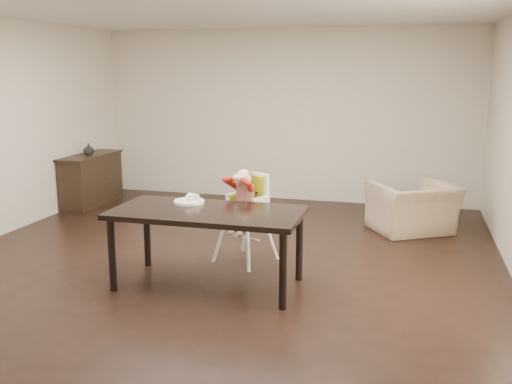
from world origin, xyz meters
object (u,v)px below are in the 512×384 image
at_px(armchair, 413,199).
at_px(sideboard, 91,180).
at_px(high_chair, 247,196).
at_px(dining_table, 207,218).

height_order(armchair, sideboard, armchair).
height_order(high_chair, sideboard, high_chair).
distance_m(dining_table, armchair, 3.11).
bearing_deg(sideboard, armchair, -3.26).
xyz_separation_m(high_chair, sideboard, (-3.05, 1.92, -0.32)).
bearing_deg(high_chair, sideboard, 171.05).
bearing_deg(dining_table, armchair, 52.40).
relative_size(high_chair, armchair, 1.04).
height_order(dining_table, sideboard, sideboard).
xyz_separation_m(dining_table, high_chair, (0.15, 0.81, 0.05)).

